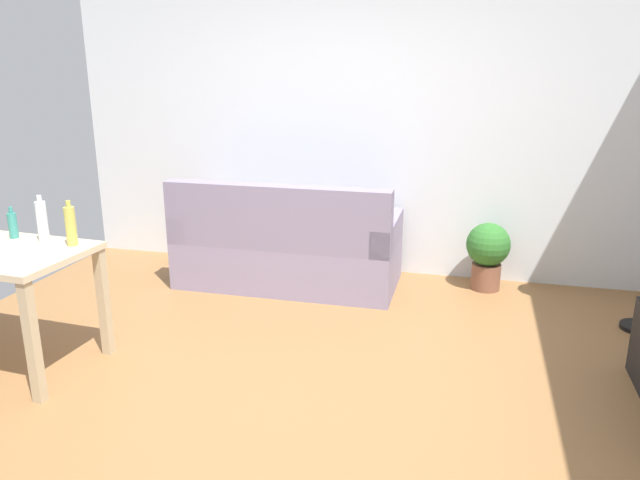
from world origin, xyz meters
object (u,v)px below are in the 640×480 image
at_px(bottle_tall, 13,225).
at_px(bottle_squat, 71,226).
at_px(couch, 287,250).
at_px(potted_plant, 488,251).
at_px(bottle_clear, 42,221).

xyz_separation_m(bottle_tall, bottle_squat, (0.47, -0.05, 0.04)).
xyz_separation_m(couch, potted_plant, (1.65, 0.31, 0.02)).
distance_m(bottle_tall, bottle_squat, 0.47).
bearing_deg(potted_plant, bottle_tall, -147.98).
bearing_deg(bottle_squat, bottle_tall, 173.72).
bearing_deg(bottle_squat, couch, 61.53).
distance_m(bottle_clear, bottle_squat, 0.23).
height_order(bottle_tall, bottle_squat, bottle_squat).
bearing_deg(bottle_tall, bottle_clear, -3.74).
relative_size(potted_plant, bottle_squat, 2.02).
relative_size(potted_plant, bottle_clear, 1.94).
xyz_separation_m(potted_plant, bottle_clear, (-2.75, -1.88, 0.56)).
relative_size(bottle_tall, bottle_squat, 0.72).
relative_size(couch, bottle_tall, 9.07).
bearing_deg(couch, bottle_squat, 61.53).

